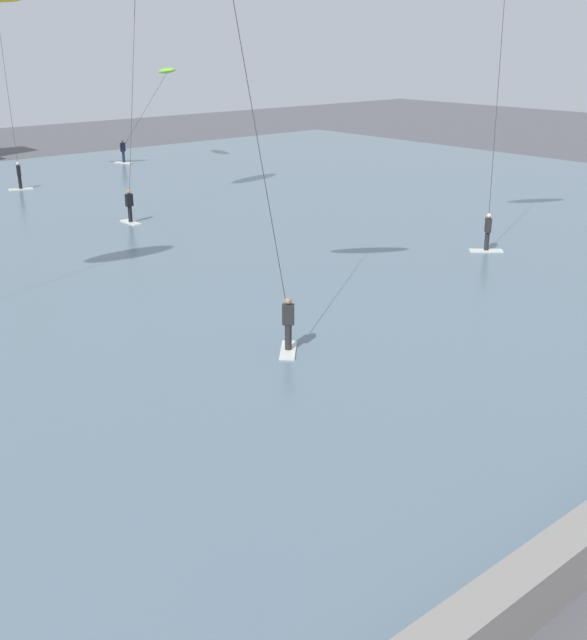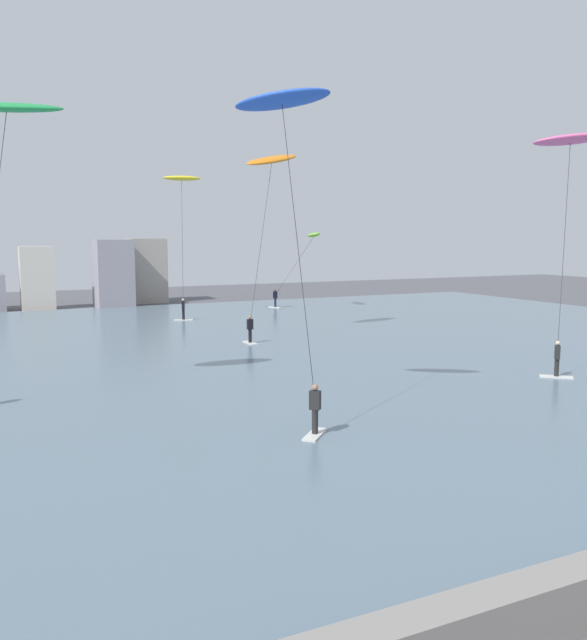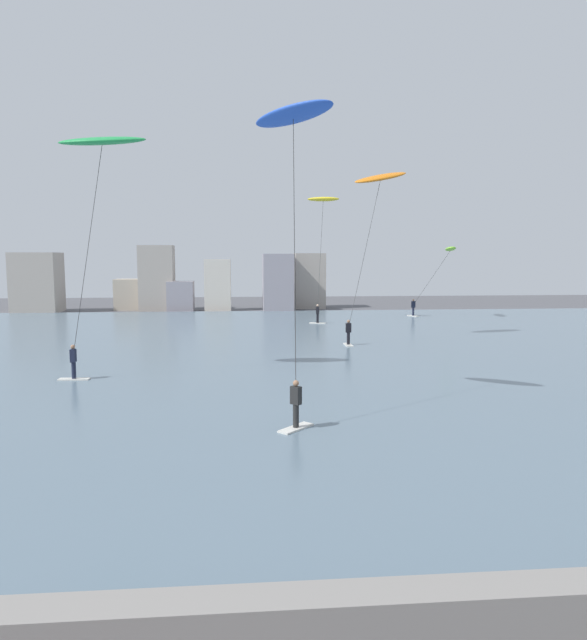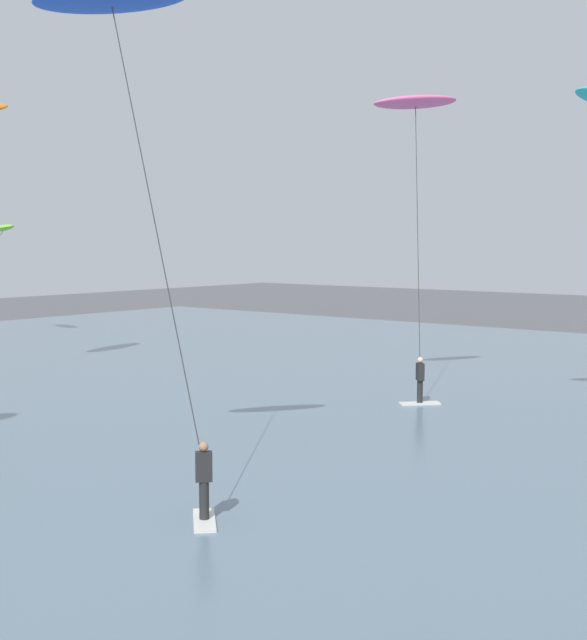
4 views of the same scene
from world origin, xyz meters
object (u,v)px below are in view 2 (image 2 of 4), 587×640
Objects in this scene: kitesurfer_pink at (569,159)px; kitesurfer_green at (4,125)px; kitesurfer_orange at (270,171)px; kitesurfer_blue at (285,127)px; kitesurfer_lime at (310,242)px; kitesurfer_yellow at (182,193)px.

kitesurfer_pink is 0.98× the size of kitesurfer_green.
kitesurfer_orange reaches higher than kitesurfer_pink.
kitesurfer_blue reaches higher than kitesurfer_lime.
kitesurfer_pink is 0.95× the size of kitesurfer_orange.
kitesurfer_orange reaches higher than kitesurfer_green.
kitesurfer_orange is at bearing 67.60° from kitesurfer_blue.
kitesurfer_pink is 17.71m from kitesurfer_orange.
kitesurfer_blue is (-14.90, -1.53, 0.15)m from kitesurfer_pink.
kitesurfer_yellow is 29.64m from kitesurfer_pink.
kitesurfer_yellow is at bearing 109.33° from kitesurfer_pink.
kitesurfer_green is (-23.18, 4.92, 0.55)m from kitesurfer_pink.
kitesurfer_pink reaches higher than kitesurfer_yellow.
kitesurfer_orange is at bearing -80.05° from kitesurfer_yellow.
kitesurfer_orange reaches higher than kitesurfer_lime.
kitesurfer_yellow is 29.94m from kitesurfer_blue.
kitesurfer_lime is at bearing 6.48° from kitesurfer_yellow.
kitesurfer_yellow is 0.94× the size of kitesurfer_orange.
kitesurfer_orange is (-7.70, 15.94, 0.53)m from kitesurfer_pink.
kitesurfer_lime is at bearing 44.19° from kitesurfer_green.
kitesurfer_lime is (9.62, 13.36, -4.46)m from kitesurfer_orange.
kitesurfer_orange is 17.06m from kitesurfer_lime.
kitesurfer_green reaches higher than kitesurfer_yellow.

